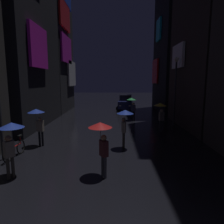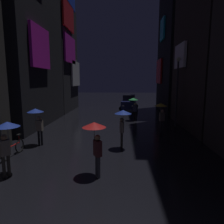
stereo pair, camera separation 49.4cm
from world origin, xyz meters
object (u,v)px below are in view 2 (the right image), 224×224
(pedestrian_midstreet_left_red, at_px, (95,134))
(car_distant, at_px, (129,103))
(pedestrian_far_right_blue, at_px, (123,118))
(pedestrian_foreground_right_blue, at_px, (37,116))
(bicycle_parked_at_storefront, at_px, (13,149))
(pedestrian_near_crossing_yellow, at_px, (161,110))
(streetlamp_right_far, at_px, (177,84))
(pedestrian_midstreet_centre_blue, at_px, (7,134))
(pedestrian_foreground_left_green, at_px, (134,103))

(pedestrian_midstreet_left_red, height_order, car_distant, pedestrian_midstreet_left_red)
(pedestrian_midstreet_left_red, height_order, pedestrian_far_right_blue, same)
(pedestrian_foreground_right_blue, distance_m, bicycle_parked_at_storefront, 2.21)
(pedestrian_near_crossing_yellow, bearing_deg, pedestrian_midstreet_left_red, -119.15)
(pedestrian_near_crossing_yellow, distance_m, streetlamp_right_far, 3.17)
(pedestrian_far_right_blue, relative_size, pedestrian_foreground_right_blue, 1.00)
(pedestrian_far_right_blue, height_order, car_distant, pedestrian_far_right_blue)
(streetlamp_right_far, bearing_deg, car_distant, 110.38)
(pedestrian_near_crossing_yellow, bearing_deg, pedestrian_midstreet_centre_blue, -136.31)
(pedestrian_foreground_right_blue, xyz_separation_m, bicycle_parked_at_storefront, (-0.50, -1.73, -1.28))
(pedestrian_foreground_left_green, xyz_separation_m, pedestrian_far_right_blue, (-1.07, -7.78, 0.00))
(bicycle_parked_at_storefront, relative_size, car_distant, 0.43)
(pedestrian_foreground_left_green, distance_m, pedestrian_near_crossing_yellow, 4.69)
(pedestrian_foreground_left_green, xyz_separation_m, bicycle_parked_at_storefront, (-6.39, -9.24, -1.28))
(pedestrian_foreground_right_blue, relative_size, streetlamp_right_far, 0.39)
(pedestrian_near_crossing_yellow, relative_size, streetlamp_right_far, 0.39)
(streetlamp_right_far, bearing_deg, pedestrian_near_crossing_yellow, -127.09)
(pedestrian_far_right_blue, bearing_deg, pedestrian_near_crossing_yellow, 51.47)
(car_distant, bearing_deg, pedestrian_midstreet_centre_blue, -106.24)
(pedestrian_midstreet_centre_blue, xyz_separation_m, pedestrian_far_right_blue, (4.40, 3.40, 0.00))
(pedestrian_midstreet_left_red, relative_size, bicycle_parked_at_storefront, 1.17)
(bicycle_parked_at_storefront, bearing_deg, pedestrian_midstreet_left_red, -23.25)
(pedestrian_far_right_blue, bearing_deg, pedestrian_midstreet_centre_blue, -142.34)
(pedestrian_midstreet_centre_blue, relative_size, car_distant, 0.50)
(pedestrian_foreground_right_blue, distance_m, car_distant, 15.50)
(pedestrian_foreground_right_blue, bearing_deg, car_distant, 68.48)
(pedestrian_foreground_right_blue, bearing_deg, pedestrian_midstreet_centre_blue, -83.56)
(pedestrian_near_crossing_yellow, height_order, pedestrian_midstreet_centre_blue, same)
(pedestrian_foreground_left_green, relative_size, pedestrian_foreground_right_blue, 1.00)
(pedestrian_foreground_left_green, bearing_deg, pedestrian_near_crossing_yellow, -69.81)
(pedestrian_foreground_right_blue, bearing_deg, pedestrian_foreground_left_green, 51.88)
(pedestrian_near_crossing_yellow, bearing_deg, pedestrian_far_right_blue, -128.53)
(pedestrian_near_crossing_yellow, distance_m, bicycle_parked_at_storefront, 9.44)
(pedestrian_midstreet_left_red, height_order, streetlamp_right_far, streetlamp_right_far)
(pedestrian_far_right_blue, xyz_separation_m, bicycle_parked_at_storefront, (-5.32, -1.46, -1.28))
(pedestrian_midstreet_left_red, distance_m, streetlamp_right_far, 10.41)
(pedestrian_foreground_left_green, bearing_deg, bicycle_parked_at_storefront, -124.68)
(pedestrian_foreground_left_green, xyz_separation_m, pedestrian_midstreet_centre_blue, (-5.47, -11.18, 0.00))
(pedestrian_midstreet_left_red, relative_size, pedestrian_far_right_blue, 1.00)
(bicycle_parked_at_storefront, bearing_deg, pedestrian_midstreet_centre_blue, -64.65)
(pedestrian_midstreet_centre_blue, xyz_separation_m, streetlamp_right_far, (8.68, 8.88, 1.76))
(bicycle_parked_at_storefront, distance_m, streetlamp_right_far, 12.23)
(pedestrian_near_crossing_yellow, height_order, bicycle_parked_at_storefront, pedestrian_near_crossing_yellow)
(car_distant, bearing_deg, pedestrian_midstreet_left_red, -96.02)
(pedestrian_near_crossing_yellow, relative_size, pedestrian_midstreet_centre_blue, 1.00)
(bicycle_parked_at_storefront, bearing_deg, pedestrian_foreground_right_blue, 73.80)
(pedestrian_foreground_left_green, distance_m, car_distant, 6.94)
(pedestrian_midstreet_centre_blue, xyz_separation_m, pedestrian_foreground_right_blue, (-0.41, 3.67, 0.00))
(pedestrian_near_crossing_yellow, height_order, car_distant, pedestrian_near_crossing_yellow)
(pedestrian_midstreet_centre_blue, height_order, bicycle_parked_at_storefront, pedestrian_midstreet_centre_blue)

